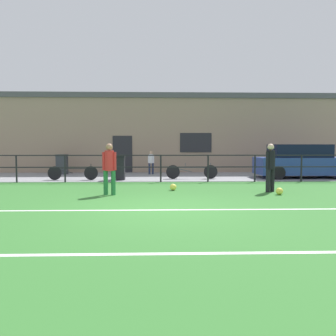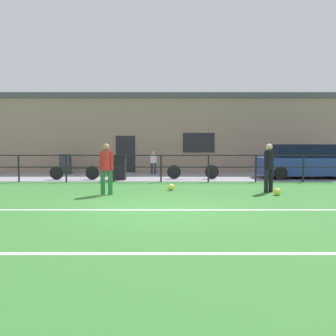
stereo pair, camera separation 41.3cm
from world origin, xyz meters
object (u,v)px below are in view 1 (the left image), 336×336
player_striker (109,166)px  soccer_ball_match (173,187)px  parked_car_red (302,162)px  bicycle_parked_1 (192,172)px  trash_bin_0 (118,168)px  soccer_ball_spare (279,191)px  spectator_child (151,161)px  player_goalkeeper (270,165)px  bicycle_parked_0 (73,173)px  trash_bin_1 (62,164)px

player_striker → soccer_ball_match: player_striker is taller
parked_car_red → bicycle_parked_1: parked_car_red is taller
trash_bin_0 → soccer_ball_spare: bearing=-39.8°
soccer_ball_spare → bicycle_parked_1: size_ratio=0.09×
soccer_ball_match → spectator_child: bearing=97.8°
player_goalkeeper → bicycle_parked_0: 8.48m
player_striker → bicycle_parked_0: size_ratio=0.72×
soccer_ball_spare → bicycle_parked_0: size_ratio=0.10×
bicycle_parked_0 → bicycle_parked_1: bicycle_parked_1 is taller
soccer_ball_match → soccer_ball_spare: size_ratio=1.01×
player_striker → trash_bin_0: player_striker is taller
player_striker → soccer_ball_match: 2.39m
player_striker → trash_bin_1: (-3.63, 7.60, -0.35)m
soccer_ball_match → trash_bin_0: bearing=123.2°
player_striker → trash_bin_0: 4.51m
soccer_ball_match → parked_car_red: (6.31, 4.21, 0.65)m
soccer_ball_spare → trash_bin_1: size_ratio=0.21×
soccer_ball_match → bicycle_parked_0: size_ratio=0.10×
spectator_child → bicycle_parked_0: spectator_child is taller
player_goalkeeper → parked_car_red: bearing=21.3°
player_goalkeeper → trash_bin_0: (-5.47, 3.95, -0.34)m
bicycle_parked_0 → trash_bin_1: size_ratio=2.10×
bicycle_parked_1 → trash_bin_0: 3.34m
bicycle_parked_1 → soccer_ball_spare: bearing=-66.0°
soccer_ball_match → spectator_child: (-0.88, 6.44, 0.61)m
soccer_ball_match → trash_bin_1: 8.70m
bicycle_parked_1 → spectator_child: bearing=126.6°
soccer_ball_spare → bicycle_parked_1: 5.48m
soccer_ball_spare → trash_bin_0: bearing=140.2°
bicycle_parked_0 → trash_bin_1: trash_bin_1 is taller
soccer_ball_match → soccer_ball_spare: bearing=-19.3°
player_striker → trash_bin_1: player_striker is taller
soccer_ball_match → soccer_ball_spare: 3.45m
trash_bin_0 → parked_car_red: bearing=4.9°
player_striker → soccer_ball_match: size_ratio=7.11×
parked_car_red → player_striker: bearing=-147.9°
player_striker → spectator_child: size_ratio=1.29×
soccer_ball_match → trash_bin_0: size_ratio=0.21×
player_goalkeeper → trash_bin_1: (-8.83, 7.07, -0.35)m
parked_car_red → soccer_ball_spare: bearing=-119.7°
soccer_ball_spare → trash_bin_1: (-8.90, 7.74, 0.44)m
soccer_ball_spare → spectator_child: bearing=118.6°
player_striker → bicycle_parked_0: player_striker is taller
player_goalkeeper → bicycle_parked_1: (-2.16, 4.34, -0.55)m
player_goalkeeper → bicycle_parked_0: bearing=117.1°
soccer_ball_spare → trash_bin_0: trash_bin_0 is taller
bicycle_parked_1 → trash_bin_0: (-3.31, -0.39, 0.21)m
soccer_ball_match → trash_bin_1: (-5.65, 6.60, 0.44)m
soccer_ball_match → trash_bin_1: trash_bin_1 is taller
soccer_ball_match → player_striker: bearing=-153.5°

